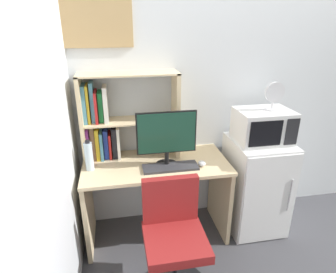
% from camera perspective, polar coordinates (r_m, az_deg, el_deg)
% --- Properties ---
extents(wall_back, '(6.40, 0.04, 2.60)m').
position_cam_1_polar(wall_back, '(3.05, 22.37, 9.20)').
color(wall_back, silver).
rests_on(wall_back, ground_plane).
extents(wall_left, '(0.04, 4.40, 2.60)m').
position_cam_1_polar(wall_left, '(1.14, -29.55, -13.05)').
color(wall_left, silver).
rests_on(wall_left, ground_plane).
extents(desk, '(1.24, 0.60, 0.76)m').
position_cam_1_polar(desk, '(2.60, -2.32, -9.77)').
color(desk, beige).
rests_on(desk, ground_plane).
extents(hutch_bookshelf, '(0.83, 0.25, 0.74)m').
position_cam_1_polar(hutch_bookshelf, '(2.50, -10.70, 3.47)').
color(hutch_bookshelf, beige).
rests_on(hutch_bookshelf, desk).
extents(monitor, '(0.49, 0.19, 0.48)m').
position_cam_1_polar(monitor, '(2.33, -0.27, 0.09)').
color(monitor, black).
rests_on(monitor, desk).
extents(keyboard, '(0.46, 0.16, 0.02)m').
position_cam_1_polar(keyboard, '(2.39, 0.50, -6.09)').
color(keyboard, '#333338').
rests_on(keyboard, desk).
extents(computer_mouse, '(0.06, 0.08, 0.04)m').
position_cam_1_polar(computer_mouse, '(2.45, 6.74, -5.32)').
color(computer_mouse, silver).
rests_on(computer_mouse, desk).
extents(water_bottle, '(0.07, 0.07, 0.26)m').
position_cam_1_polar(water_bottle, '(2.41, -15.40, -3.77)').
color(water_bottle, silver).
rests_on(water_bottle, desk).
extents(mini_fridge, '(0.51, 0.56, 0.90)m').
position_cam_1_polar(mini_fridge, '(2.89, 16.92, -9.10)').
color(mini_fridge, white).
rests_on(mini_fridge, ground_plane).
extents(microwave, '(0.47, 0.35, 0.29)m').
position_cam_1_polar(microwave, '(2.64, 18.31, 1.98)').
color(microwave, silver).
rests_on(microwave, mini_fridge).
extents(desk_fan, '(0.17, 0.11, 0.24)m').
position_cam_1_polar(desk_fan, '(2.59, 20.30, 7.76)').
color(desk_fan, silver).
rests_on(desk_fan, microwave).
extents(desk_chair, '(0.49, 0.49, 0.87)m').
position_cam_1_polar(desk_chair, '(2.22, 1.16, -20.77)').
color(desk_chair, black).
rests_on(desk_chair, ground_plane).
extents(wall_corkboard, '(0.65, 0.02, 0.47)m').
position_cam_1_polar(wall_corkboard, '(2.48, -15.14, 22.00)').
color(wall_corkboard, tan).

